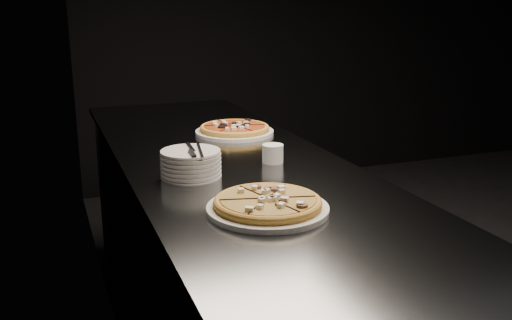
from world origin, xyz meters
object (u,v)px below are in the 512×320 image
object	(u,v)px
counter	(233,281)
pizza_mushroom	(268,204)
cutlery	(194,150)
plate_stack	(191,163)
ramekin	(273,153)
pizza_tomato	(235,129)

from	to	relation	value
counter	pizza_mushroom	distance (m)	0.70
counter	cutlery	xyz separation A→B (m)	(-0.17, -0.14, 0.55)
plate_stack	ramekin	world-z (taller)	plate_stack
pizza_mushroom	ramekin	bearing A→B (deg)	65.99
counter	pizza_mushroom	xyz separation A→B (m)	(-0.07, -0.51, 0.48)
cutlery	plate_stack	bearing A→B (deg)	122.34
pizza_mushroom	pizza_tomato	distance (m)	0.91
counter	pizza_tomato	xyz separation A→B (m)	(0.14, 0.38, 0.48)
counter	pizza_mushroom	bearing A→B (deg)	-97.94
pizza_mushroom	cutlery	distance (m)	0.38
cutlery	ramekin	world-z (taller)	cutlery
pizza_mushroom	pizza_tomato	bearing A→B (deg)	76.68
pizza_mushroom	pizza_tomato	world-z (taller)	same
pizza_tomato	ramekin	size ratio (longest dim) A/B	4.93
counter	ramekin	size ratio (longest dim) A/B	34.05
pizza_tomato	ramekin	bearing A→B (deg)	-92.26
pizza_tomato	plate_stack	xyz separation A→B (m)	(-0.32, -0.51, 0.02)
counter	plate_stack	size ratio (longest dim) A/B	13.10
plate_stack	cutlery	xyz separation A→B (m)	(0.01, -0.01, 0.04)
pizza_tomato	ramekin	distance (m)	0.46
pizza_mushroom	ramekin	xyz separation A→B (m)	(0.19, 0.43, 0.01)
pizza_mushroom	ramekin	distance (m)	0.47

